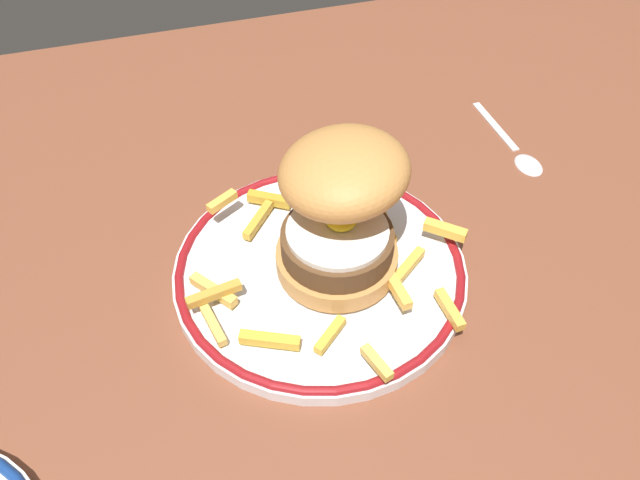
% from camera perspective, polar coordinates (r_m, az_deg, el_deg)
% --- Properties ---
extents(ground_plane, '(1.41, 0.94, 0.04)m').
position_cam_1_polar(ground_plane, '(0.58, 4.81, -3.78)').
color(ground_plane, brown).
extents(dinner_plate, '(0.25, 0.25, 0.02)m').
position_cam_1_polar(dinner_plate, '(0.55, 0.00, -2.65)').
color(dinner_plate, silver).
rests_on(dinner_plate, ground_plane).
extents(burger, '(0.14, 0.14, 0.12)m').
position_cam_1_polar(burger, '(0.51, 1.81, 3.20)').
color(burger, '#BD8142').
rests_on(burger, dinner_plate).
extents(fries_pile, '(0.25, 0.24, 0.03)m').
position_cam_1_polar(fries_pile, '(0.54, 0.04, -1.76)').
color(fries_pile, gold).
rests_on(fries_pile, dinner_plate).
extents(spoon, '(0.03, 0.13, 0.01)m').
position_cam_1_polar(spoon, '(0.70, 17.67, 7.37)').
color(spoon, silver).
rests_on(spoon, ground_plane).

